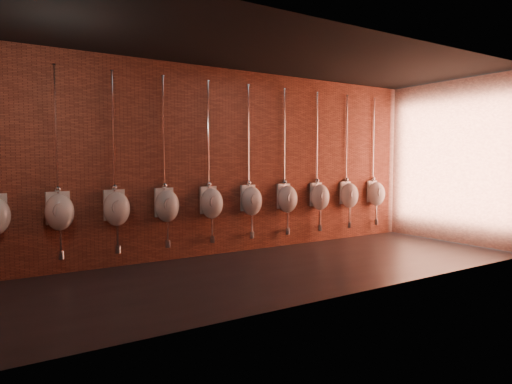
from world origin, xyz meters
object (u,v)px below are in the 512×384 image
urinal_1 (59,211)px  urinal_8 (349,195)px  urinal_2 (117,208)px  urinal_4 (212,202)px  urinal_3 (167,205)px  urinal_6 (287,198)px  urinal_5 (251,200)px  urinal_7 (320,196)px  urinal_9 (376,193)px

urinal_1 → urinal_8: bearing=0.0°
urinal_2 → urinal_4: size_ratio=1.00×
urinal_1 → urinal_3: size_ratio=1.00×
urinal_4 → urinal_6: (1.59, 0.00, 0.00)m
urinal_5 → urinal_7: size_ratio=1.00×
urinal_5 → urinal_7: (1.59, 0.00, 0.00)m
urinal_6 → urinal_7: (0.79, 0.00, 0.00)m
urinal_1 → urinal_4: size_ratio=1.00×
urinal_1 → urinal_2: same height
urinal_1 → urinal_6: same height
urinal_2 → urinal_4: bearing=0.0°
urinal_5 → urinal_9: same height
urinal_3 → urinal_9: (4.77, 0.00, 0.00)m
urinal_8 → urinal_9: bearing=0.0°
urinal_1 → urinal_7: (4.77, 0.00, 0.00)m
urinal_3 → urinal_8: bearing=0.0°
urinal_5 → urinal_3: bearing=180.0°
urinal_2 → urinal_7: (3.97, 0.00, 0.00)m
urinal_5 → urinal_8: (2.38, 0.00, 0.00)m
urinal_2 → urinal_8: (4.77, 0.00, 0.00)m
urinal_4 → urinal_6: 1.59m
urinal_4 → urinal_9: size_ratio=1.00×
urinal_6 → urinal_8: (1.59, 0.00, 0.00)m
urinal_4 → urinal_9: bearing=0.0°
urinal_3 → urinal_5: same height
urinal_1 → urinal_7: same height
urinal_4 → urinal_7: (2.38, 0.00, 0.00)m
urinal_2 → urinal_1: bearing=180.0°
urinal_6 → urinal_2: bearing=180.0°
urinal_2 → urinal_4: same height
urinal_5 → urinal_2: bearing=180.0°
urinal_1 → urinal_5: (3.18, 0.00, 0.00)m
urinal_6 → urinal_3: bearing=180.0°
urinal_1 → urinal_6: (3.97, 0.00, 0.00)m
urinal_6 → urinal_8: same height
urinal_3 → urinal_6: 2.38m
urinal_3 → urinal_5: bearing=0.0°
urinal_1 → urinal_9: size_ratio=1.00×
urinal_3 → urinal_6: size_ratio=1.00×
urinal_6 → urinal_4: bearing=180.0°
urinal_4 → urinal_7: same height
urinal_7 → urinal_8: (0.79, 0.00, 0.00)m
urinal_9 → urinal_4: bearing=180.0°
urinal_2 → urinal_6: same height
urinal_6 → urinal_9: same height
urinal_4 → urinal_8: (3.18, 0.00, 0.00)m
urinal_7 → urinal_5: bearing=180.0°
urinal_3 → urinal_4: size_ratio=1.00×
urinal_3 → urinal_9: bearing=0.0°
urinal_3 → urinal_6: (2.38, 0.00, 0.00)m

